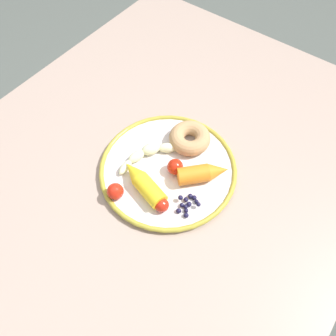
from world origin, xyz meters
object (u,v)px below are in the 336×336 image
object	(u,v)px
banana	(152,152)
tomato_far	(115,191)
carrot_yellow	(143,182)
blueberry_pile	(187,204)
carrot_orange	(203,173)
tomato_near	(162,205)
plate	(168,169)
tomato_mid	(175,167)
dining_table	(157,181)
donut	(190,138)

from	to	relation	value
banana	tomato_far	xyz separation A→B (m)	(-0.14, -0.00, 0.01)
carrot_yellow	blueberry_pile	bearing A→B (deg)	-78.48
banana	blueberry_pile	world-z (taller)	banana
banana	blueberry_pile	xyz separation A→B (m)	(-0.06, -0.15, -0.01)
carrot_orange	tomato_near	xyz separation A→B (m)	(-0.12, 0.03, -0.01)
tomato_far	blueberry_pile	bearing A→B (deg)	-62.10
plate	carrot_yellow	distance (m)	0.08
tomato_near	blueberry_pile	bearing A→B (deg)	-45.86
tomato_mid	tomato_near	bearing A→B (deg)	-160.30
dining_table	banana	world-z (taller)	banana
tomato_far	tomato_mid	bearing A→B (deg)	-27.24
plate	carrot_orange	size ratio (longest dim) A/B	2.86
dining_table	tomato_far	xyz separation A→B (m)	(-0.12, 0.02, 0.10)
plate	blueberry_pile	size ratio (longest dim) A/B	5.60
plate	banana	bearing A→B (deg)	83.18
dining_table	banana	distance (m)	0.10
carrot_orange	tomato_mid	world-z (taller)	carrot_orange
plate	donut	world-z (taller)	donut
carrot_orange	donut	bearing A→B (deg)	51.87
dining_table	tomato_near	world-z (taller)	tomato_near
carrot_orange	carrot_yellow	xyz separation A→B (m)	(-0.11, 0.10, -0.00)
donut	carrot_yellow	bearing A→B (deg)	175.99
carrot_yellow	donut	size ratio (longest dim) A/B	1.34
tomato_mid	tomato_far	xyz separation A→B (m)	(-0.14, 0.07, -0.00)
donut	tomato_mid	distance (m)	0.09
carrot_orange	carrot_yellow	bearing A→B (deg)	136.89
tomato_mid	tomato_far	bearing A→B (deg)	152.76
banana	tomato_mid	bearing A→B (deg)	-92.72
carrot_orange	blueberry_pile	bearing A→B (deg)	-171.06
plate	banana	distance (m)	0.06
carrot_yellow	tomato_mid	xyz separation A→B (m)	(0.08, -0.03, -0.00)
banana	plate	bearing A→B (deg)	-96.82
plate	tomato_mid	xyz separation A→B (m)	(0.00, -0.02, 0.02)
plate	blueberry_pile	bearing A→B (deg)	-119.61
blueberry_pile	tomato_far	bearing A→B (deg)	117.90
donut	tomato_far	size ratio (longest dim) A/B	2.71
carrot_yellow	blueberry_pile	distance (m)	0.11
carrot_orange	donut	size ratio (longest dim) A/B	1.13
carrot_yellow	tomato_far	world-z (taller)	carrot_yellow
plate	blueberry_pile	world-z (taller)	blueberry_pile
carrot_yellow	carrot_orange	bearing A→B (deg)	-43.11
dining_table	donut	bearing A→B (deg)	-16.06
dining_table	plate	world-z (taller)	plate
carrot_yellow	blueberry_pile	world-z (taller)	carrot_yellow
carrot_orange	tomato_far	world-z (taller)	carrot_orange
plate	blueberry_pile	distance (m)	0.11
donut	blueberry_pile	xyz separation A→B (m)	(-0.15, -0.10, -0.01)
dining_table	plate	distance (m)	0.09
tomato_near	tomato_far	distance (m)	0.11
banana	blueberry_pile	bearing A→B (deg)	-112.11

